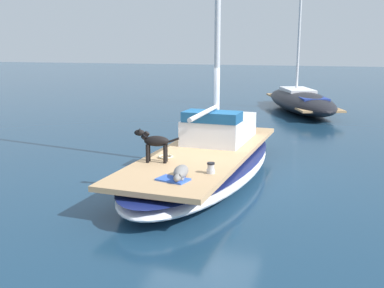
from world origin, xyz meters
The scene contains 9 objects.
ground_plane centered at (0.00, 0.00, 0.00)m, with size 120.00×120.00×0.00m, color navy.
sailboat_main centered at (0.00, 0.00, 0.34)m, with size 2.82×7.34×0.66m.
cabin_house centered at (0.05, 1.12, 1.01)m, with size 1.49×2.28×0.84m.
dog_black centered at (-0.69, -1.38, 1.08)m, with size 0.94×0.31×0.70m.
dog_grey centered at (0.20, -2.31, 0.77)m, with size 0.34×0.95×0.22m.
deck_winch centered at (0.64, -1.85, 0.76)m, with size 0.16×0.16×0.21m.
coiled_rope centered at (-0.61, -0.97, 0.68)m, with size 0.32×0.32×0.04m, color beige.
deck_towel centered at (0.11, -2.49, 0.68)m, with size 0.56×0.36×0.03m, color blue.
moored_boat_far_astern centered at (1.29, 11.79, 0.52)m, with size 4.68×7.85×7.72m.
Camera 1 is at (2.78, -9.88, 3.04)m, focal length 42.65 mm.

